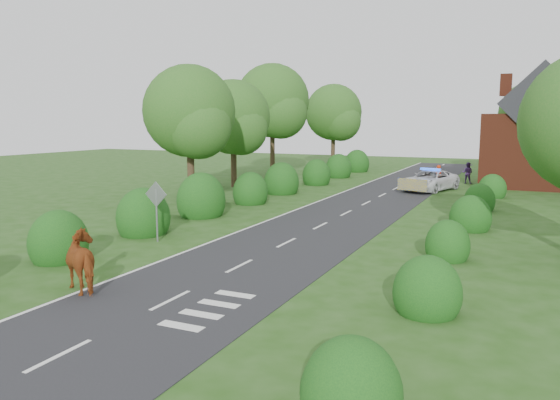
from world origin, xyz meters
The scene contains 16 objects.
ground centered at (0.00, 0.00, 0.00)m, with size 120.00×120.00×0.00m, color #204911.
road centered at (0.00, 15.00, 0.01)m, with size 6.00×70.00×0.02m, color black.
road_markings centered at (-1.60, 12.93, 0.03)m, with size 4.96×70.00×0.01m.
hedgerow_left centered at (-6.51, 11.69, 0.75)m, with size 2.75×50.41×3.00m.
hedgerow_right centered at (6.60, 11.21, 0.55)m, with size 2.10×45.78×2.10m.
tree_left_a centered at (-9.75, 11.86, 5.34)m, with size 5.74×5.60×8.38m.
tree_left_b centered at (-11.25, 19.86, 5.04)m, with size 5.74×5.60×8.07m.
tree_left_c centered at (-12.70, 29.83, 6.53)m, with size 6.97×6.80×10.22m.
tree_left_d centered at (-10.23, 39.85, 5.64)m, with size 6.15×6.00×8.89m.
tree_right_c centered at (9.27, 37.85, 5.34)m, with size 6.15×6.00×8.58m.
road_sign centered at (-5.00, 2.00, 1.65)m, with size 1.06×0.08×2.53m.
house centered at (9.49, 30.00, 3.79)m, with size 8.00×7.40×9.17m.
cow centered at (-2.84, -4.20, 0.74)m, with size 1.11×2.10×1.49m, color maroon.
police_van centered at (2.50, 23.78, 0.74)m, with size 3.86×5.80×1.62m.
pedestrian_red centered at (2.71, 26.02, 0.85)m, with size 0.62×0.41×1.70m, color red.
pedestrian_purple centered at (4.45, 29.76, 0.85)m, with size 0.83×0.65×1.70m, color #55317C.
Camera 1 is at (8.93, -16.10, 5.01)m, focal length 35.00 mm.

